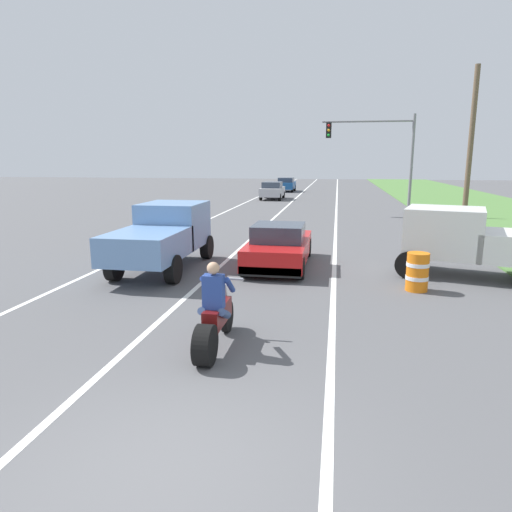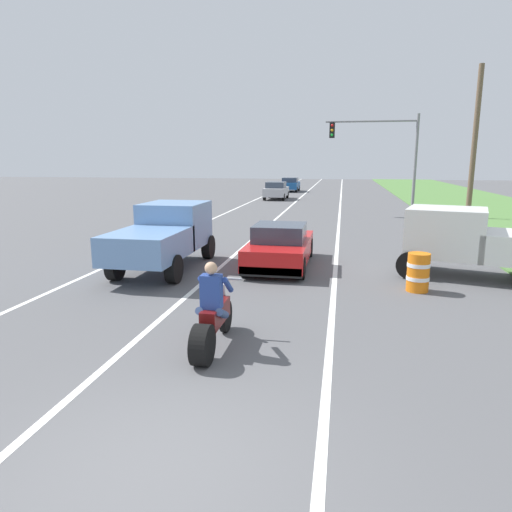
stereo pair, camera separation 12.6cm
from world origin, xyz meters
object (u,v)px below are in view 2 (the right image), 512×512
at_px(pickup_truck_right_shoulder_white, 481,240).
at_px(sports_car_red, 280,247).
at_px(motorcycle_with_rider, 212,319).
at_px(distant_car_further_ahead, 290,184).
at_px(pickup_truck_left_lane_light_blue, 165,234).
at_px(construction_barrel_nearest, 418,272).
at_px(distant_car_far_ahead, 276,190).
at_px(traffic_light_mast_near, 386,148).

bearing_deg(pickup_truck_right_shoulder_white, sports_car_red, 175.06).
bearing_deg(motorcycle_with_rider, sports_car_red, 87.56).
bearing_deg(motorcycle_with_rider, distant_car_further_ahead, 94.56).
xyz_separation_m(motorcycle_with_rider, pickup_truck_right_shoulder_white, (6.07, 6.34, 0.51)).
distance_m(motorcycle_with_rider, pickup_truck_left_lane_light_blue, 6.67).
distance_m(pickup_truck_right_shoulder_white, construction_barrel_nearest, 2.62).
distance_m(sports_car_red, pickup_truck_right_shoulder_white, 5.82).
relative_size(pickup_truck_left_lane_light_blue, distant_car_far_ahead, 1.20).
height_order(motorcycle_with_rider, sports_car_red, motorcycle_with_rider).
relative_size(pickup_truck_left_lane_light_blue, pickup_truck_right_shoulder_white, 0.93).
xyz_separation_m(pickup_truck_left_lane_light_blue, distant_car_further_ahead, (-0.22, 36.67, -0.33)).
bearing_deg(distant_car_far_ahead, pickup_truck_left_lane_light_blue, -89.35).
distance_m(pickup_truck_right_shoulder_white, distant_car_far_ahead, 27.67).
relative_size(sports_car_red, pickup_truck_right_shoulder_white, 0.84).
relative_size(pickup_truck_right_shoulder_white, distant_car_far_ahead, 1.29).
xyz_separation_m(traffic_light_mast_near, distant_car_further_ahead, (-8.04, 20.82, -3.28)).
relative_size(motorcycle_with_rider, pickup_truck_right_shoulder_white, 0.43).
bearing_deg(sports_car_red, pickup_truck_right_shoulder_white, -4.94).
bearing_deg(pickup_truck_right_shoulder_white, construction_barrel_nearest, -138.24).
bearing_deg(distant_car_far_ahead, distant_car_further_ahead, 89.55).
bearing_deg(distant_car_far_ahead, pickup_truck_right_shoulder_white, -69.82).
height_order(sports_car_red, construction_barrel_nearest, sports_car_red).
height_order(sports_car_red, pickup_truck_right_shoulder_white, pickup_truck_right_shoulder_white).
xyz_separation_m(motorcycle_with_rider, traffic_light_mast_near, (4.65, 21.70, 3.46)).
distance_m(pickup_truck_right_shoulder_white, traffic_light_mast_near, 15.70).
bearing_deg(motorcycle_with_rider, distant_car_far_ahead, 96.14).
relative_size(sports_car_red, distant_car_further_ahead, 1.08).
relative_size(traffic_light_mast_near, distant_car_further_ahead, 1.50).
height_order(distant_car_far_ahead, distant_car_further_ahead, same).
relative_size(pickup_truck_right_shoulder_white, construction_barrel_nearest, 5.14).
height_order(motorcycle_with_rider, traffic_light_mast_near, traffic_light_mast_near).
distance_m(sports_car_red, distant_car_far_ahead, 25.75).
xyz_separation_m(pickup_truck_right_shoulder_white, distant_car_far_ahead, (-9.55, 25.97, -0.33)).
bearing_deg(traffic_light_mast_near, motorcycle_with_rider, -102.09).
bearing_deg(pickup_truck_left_lane_light_blue, distant_car_further_ahead, 90.35).
bearing_deg(traffic_light_mast_near, distant_car_further_ahead, 111.11).
relative_size(pickup_truck_left_lane_light_blue, construction_barrel_nearest, 4.80).
distance_m(construction_barrel_nearest, distant_car_further_ahead, 38.63).
bearing_deg(motorcycle_with_rider, traffic_light_mast_near, 77.91).
xyz_separation_m(sports_car_red, pickup_truck_right_shoulder_white, (5.78, -0.50, 0.48)).
distance_m(pickup_truck_right_shoulder_white, distant_car_further_ahead, 37.40).
xyz_separation_m(pickup_truck_left_lane_light_blue, pickup_truck_right_shoulder_white, (9.24, 0.49, 0.00)).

